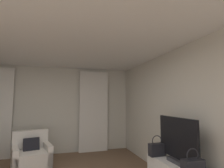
# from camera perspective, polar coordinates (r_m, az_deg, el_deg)

# --- Properties ---
(wall_window) EXTENTS (5.12, 0.06, 2.60)m
(wall_window) POSITION_cam_1_polar(r_m,az_deg,el_deg) (5.75, -19.85, -7.77)
(wall_window) COLOR beige
(wall_window) RESTS_ON ground
(wall_right) EXTENTS (0.06, 6.12, 2.60)m
(wall_right) POSITION_cam_1_polar(r_m,az_deg,el_deg) (3.53, 23.14, -9.33)
(wall_right) COLOR beige
(wall_right) RESTS_ON ground
(ceiling) EXTENTS (5.12, 6.12, 0.06)m
(ceiling) POSITION_cam_1_polar(r_m,az_deg,el_deg) (2.92, -22.10, 16.36)
(ceiling) COLOR white
(ceiling) RESTS_ON wall_left
(curtain_right_panel) EXTENTS (0.90, 0.06, 2.50)m
(curtain_right_panel) POSITION_cam_1_polar(r_m,az_deg,el_deg) (5.72, -5.89, -8.58)
(curtain_right_panel) COLOR silver
(curtain_right_panel) RESTS_ON ground
(armchair) EXTENTS (0.98, 0.94, 0.83)m
(armchair) POSITION_cam_1_polar(r_m,az_deg,el_deg) (4.91, -24.49, -20.22)
(armchair) COLOR silver
(armchair) RESTS_ON ground
(tv_flatscreen) EXTENTS (0.20, 0.94, 0.73)m
(tv_flatscreen) POSITION_cam_1_polar(r_m,az_deg,el_deg) (3.26, 20.29, -16.83)
(tv_flatscreen) COLOR #333338
(tv_flatscreen) RESTS_ON tv_console
(handbag_primary) EXTENTS (0.30, 0.14, 0.37)m
(handbag_primary) POSITION_cam_1_polar(r_m,az_deg,el_deg) (3.58, 14.25, -19.59)
(handbag_primary) COLOR black
(handbag_primary) RESTS_ON tv_console
(handbag_secondary) EXTENTS (0.30, 0.14, 0.37)m
(handbag_secondary) POSITION_cam_1_polar(r_m,az_deg,el_deg) (2.84, 24.57, -23.09)
(handbag_secondary) COLOR black
(handbag_secondary) RESTS_ON tv_console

